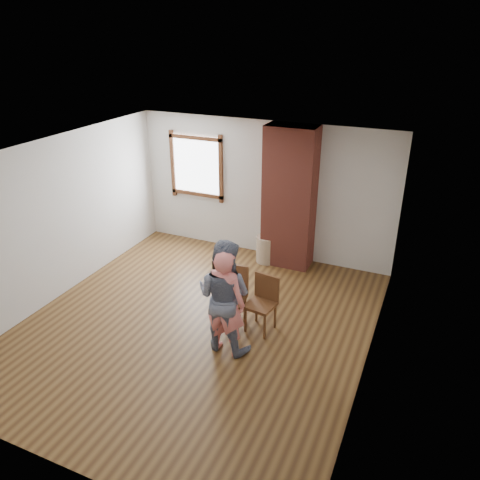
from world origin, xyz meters
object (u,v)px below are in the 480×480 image
(stoneware_crock, at_px, (267,249))
(side_table, at_px, (231,299))
(dining_chair_right, at_px, (263,300))
(dining_chair_left, at_px, (231,293))
(person_pink, at_px, (225,303))
(man, at_px, (224,296))

(stoneware_crock, xyz_separation_m, side_table, (0.23, -2.10, 0.15))
(side_table, bearing_deg, dining_chair_right, 6.15)
(dining_chair_left, xyz_separation_m, person_pink, (0.20, -0.63, 0.25))
(stoneware_crock, distance_m, person_pink, 2.85)
(man, xyz_separation_m, person_pink, (0.06, -0.10, -0.04))
(dining_chair_left, bearing_deg, dining_chair_right, 6.44)
(man, bearing_deg, side_table, -69.90)
(stoneware_crock, bearing_deg, side_table, -83.87)
(stoneware_crock, height_order, person_pink, person_pink)
(dining_chair_left, distance_m, man, 0.62)
(stoneware_crock, relative_size, side_table, 0.85)
(dining_chair_left, xyz_separation_m, dining_chair_right, (0.47, 0.09, -0.06))
(dining_chair_left, xyz_separation_m, man, (0.14, -0.53, 0.29))
(dining_chair_right, bearing_deg, stoneware_crock, 117.38)
(stoneware_crock, bearing_deg, dining_chair_left, -83.53)
(dining_chair_left, height_order, side_table, dining_chair_left)
(side_table, bearing_deg, man, -74.65)
(side_table, relative_size, man, 0.37)
(dining_chair_left, bearing_deg, side_table, 109.78)
(dining_chair_left, bearing_deg, stoneware_crock, 92.08)
(person_pink, bearing_deg, man, -54.44)
(man, bearing_deg, dining_chair_right, -113.39)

